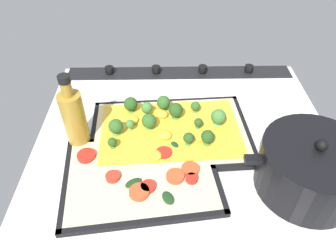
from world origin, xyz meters
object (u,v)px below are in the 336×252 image
cooking_pot (311,168)px  baking_tray_front (170,133)px  baking_tray_back (141,176)px  oil_bottle (74,120)px  broccoli_pizza (168,127)px  veggie_pizza_back (142,174)px

cooking_pot → baking_tray_front: bearing=-30.2°
baking_tray_back → oil_bottle: oil_bottle is taller
broccoli_pizza → baking_tray_back: bearing=66.0°
veggie_pizza_back → cooking_pot: cooking_pot is taller
baking_tray_front → oil_bottle: (22.72, 3.10, 7.75)cm
cooking_pot → oil_bottle: (51.74, -13.76, 2.34)cm
broccoli_pizza → cooking_pot: (-29.50, 17.46, 3.74)cm
baking_tray_front → oil_bottle: oil_bottle is taller
baking_tray_back → cooking_pot: size_ratio=1.28×
baking_tray_front → oil_bottle: bearing=7.8°
baking_tray_back → veggie_pizza_back: veggie_pizza_back is taller
baking_tray_back → baking_tray_front: bearing=-116.5°
broccoli_pizza → baking_tray_front: bearing=129.2°
cooking_pot → oil_bottle: size_ratio=1.45×
veggie_pizza_back → cooking_pot: bearing=175.4°
oil_bottle → veggie_pizza_back: bearing=145.9°
baking_tray_front → cooking_pot: size_ratio=1.45×
baking_tray_back → veggie_pizza_back: (-0.28, 0.05, 0.73)cm
broccoli_pizza → cooking_pot: 34.48cm
baking_tray_back → cooking_pot: bearing=175.4°
baking_tray_front → cooking_pot: 34.00cm
veggie_pizza_back → broccoli_pizza: bearing=-113.0°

